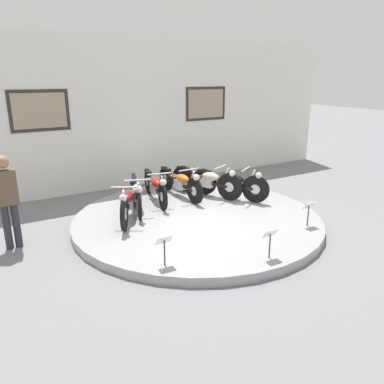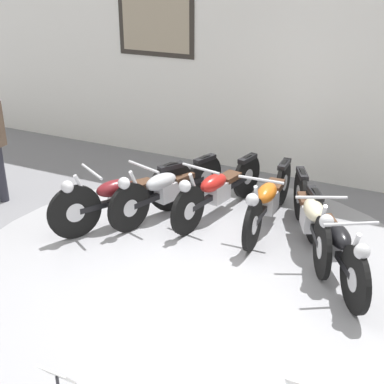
{
  "view_description": "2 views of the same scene",
  "coord_description": "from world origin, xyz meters",
  "views": [
    {
      "loc": [
        -3.95,
        -6.42,
        3.03
      ],
      "look_at": [
        0.05,
        0.3,
        0.61
      ],
      "focal_mm": 35.0,
      "sensor_mm": 36.0,
      "label": 1
    },
    {
      "loc": [
        2.13,
        -4.45,
        3.31
      ],
      "look_at": [
        -0.23,
        0.35,
        0.91
      ],
      "focal_mm": 50.0,
      "sensor_mm": 36.0,
      "label": 2
    }
  ],
  "objects": [
    {
      "name": "ground_plane",
      "position": [
        0.0,
        0.0,
        0.0
      ],
      "size": [
        60.0,
        60.0,
        0.0
      ],
      "primitive_type": "plane",
      "color": "slate"
    },
    {
      "name": "display_platform",
      "position": [
        0.0,
        0.0,
        0.09
      ],
      "size": [
        5.25,
        5.25,
        0.17
      ],
      "primitive_type": "cylinder",
      "color": "#99999E",
      "rests_on": "ground_plane"
    },
    {
      "name": "back_wall",
      "position": [
        0.0,
        3.53,
        2.03
      ],
      "size": [
        14.0,
        0.22,
        4.07
      ],
      "color": "white",
      "rests_on": "ground_plane"
    },
    {
      "name": "motorcycle_maroon",
      "position": [
        -1.31,
        0.58,
        0.57
      ],
      "size": [
        1.06,
        1.78,
        0.81
      ],
      "color": "black",
      "rests_on": "display_platform"
    },
    {
      "name": "motorcycle_silver",
      "position": [
        -0.94,
        1.06,
        0.55
      ],
      "size": [
        0.72,
        1.9,
        0.79
      ],
      "color": "black",
      "rests_on": "display_platform"
    },
    {
      "name": "motorcycle_red",
      "position": [
        -0.34,
        1.33,
        0.55
      ],
      "size": [
        0.55,
        1.94,
        0.78
      ],
      "color": "black",
      "rests_on": "display_platform"
    },
    {
      "name": "motorcycle_orange",
      "position": [
        0.34,
        1.33,
        0.55
      ],
      "size": [
        0.54,
        1.97,
        0.78
      ],
      "color": "black",
      "rests_on": "display_platform"
    },
    {
      "name": "motorcycle_cream",
      "position": [
        0.94,
        1.06,
        0.57
      ],
      "size": [
        0.91,
        1.85,
        0.81
      ],
      "color": "black",
      "rests_on": "display_platform"
    },
    {
      "name": "motorcycle_black",
      "position": [
        1.31,
        0.58,
        0.57
      ],
      "size": [
        1.08,
        1.75,
        0.81
      ],
      "color": "black",
      "rests_on": "display_platform"
    },
    {
      "name": "info_placard_front_centre",
      "position": [
        0.0,
        -2.27,
        0.54
      ],
      "size": [
        0.26,
        0.11,
        0.51
      ],
      "color": "#333338",
      "rests_on": "display_platform"
    }
  ]
}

